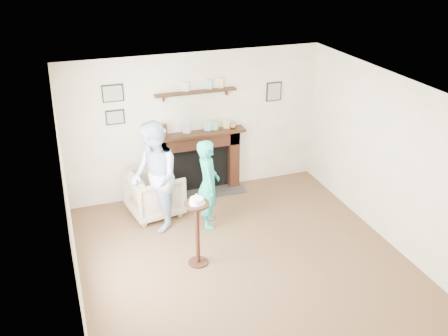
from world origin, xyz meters
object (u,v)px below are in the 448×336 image
Objects in this scene: armchair at (156,213)px; pedestal_table at (197,221)px; man at (158,226)px; woman at (209,224)px.

pedestal_table reaches higher than armchair.
man reaches higher than woman.
pedestal_table is (0.27, -1.57, 0.69)m from armchair.
man reaches higher than armchair.
armchair is 0.97m from woman.
pedestal_table is at bearing 11.84° from man.
armchair is 0.47× the size of man.
armchair is 0.74× the size of pedestal_table.
woman reaches higher than armchair.
armchair is at bearing 167.52° from man.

